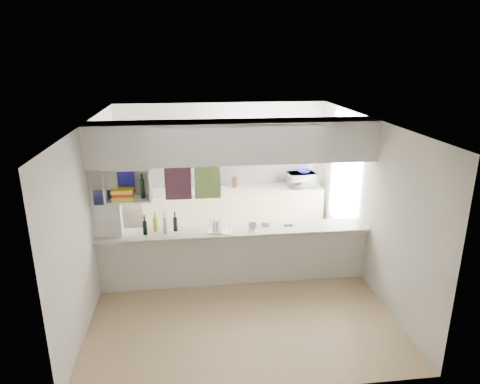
{
  "coord_description": "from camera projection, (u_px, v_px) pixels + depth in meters",
  "views": [
    {
      "loc": [
        -0.66,
        -6.09,
        3.53
      ],
      "look_at": [
        0.14,
        0.5,
        1.36
      ],
      "focal_mm": 32.0,
      "sensor_mm": 36.0,
      "label": 1
    }
  ],
  "objects": [
    {
      "name": "plastic_tubs",
      "position": [
        267.0,
        223.0,
        6.79
      ],
      "size": [
        0.49,
        0.18,
        0.07
      ],
      "color": "silver",
      "rests_on": "breakfast_bar"
    },
    {
      "name": "wall_back",
      "position": [
        222.0,
        167.0,
        8.78
      ],
      "size": [
        4.2,
        0.0,
        4.2
      ],
      "primitive_type": "plane",
      "rotation": [
        1.57,
        0.0,
        0.0
      ],
      "color": "silver",
      "rests_on": "floor"
    },
    {
      "name": "servery_partition",
      "position": [
        223.0,
        184.0,
        6.38
      ],
      "size": [
        4.2,
        0.5,
        2.6
      ],
      "color": "silver",
      "rests_on": "floor"
    },
    {
      "name": "microwave",
      "position": [
        301.0,
        180.0,
        8.71
      ],
      "size": [
        0.56,
        0.41,
        0.29
      ],
      "primitive_type": "imported",
      "rotation": [
        0.0,
        0.0,
        3.24
      ],
      "color": "white",
      "rests_on": "bench_top"
    },
    {
      "name": "cubby_shelf",
      "position": [
        127.0,
        185.0,
        6.15
      ],
      "size": [
        0.65,
        0.35,
        0.5
      ],
      "color": "white",
      "rests_on": "bulkhead"
    },
    {
      "name": "knife_block",
      "position": [
        235.0,
        182.0,
        8.68
      ],
      "size": [
        0.14,
        0.12,
        0.22
      ],
      "primitive_type": "cube",
      "rotation": [
        0.0,
        0.0,
        -0.43
      ],
      "color": "#53311C",
      "rests_on": "bench_top"
    },
    {
      "name": "ceiling",
      "position": [
        235.0,
        121.0,
        6.11
      ],
      "size": [
        4.8,
        4.8,
        0.0
      ],
      "primitive_type": "plane",
      "color": "white",
      "rests_on": "wall_back"
    },
    {
      "name": "dish_rack",
      "position": [
        220.0,
        226.0,
        6.55
      ],
      "size": [
        0.43,
        0.37,
        0.2
      ],
      "rotation": [
        0.0,
        0.0,
        -0.29
      ],
      "color": "silver",
      "rests_on": "breakfast_bar"
    },
    {
      "name": "wine_bottles",
      "position": [
        160.0,
        225.0,
        6.48
      ],
      "size": [
        0.52,
        0.15,
        0.34
      ],
      "color": "black",
      "rests_on": "breakfast_bar"
    },
    {
      "name": "cup",
      "position": [
        253.0,
        226.0,
        6.6
      ],
      "size": [
        0.14,
        0.14,
        0.1
      ],
      "primitive_type": "imported",
      "rotation": [
        0.0,
        0.0,
        -0.14
      ],
      "color": "white",
      "rests_on": "dish_rack"
    },
    {
      "name": "floor",
      "position": [
        235.0,
        282.0,
        6.92
      ],
      "size": [
        4.8,
        4.8,
        0.0
      ],
      "primitive_type": "plane",
      "color": "tan",
      "rests_on": "ground"
    },
    {
      "name": "utensil_jar",
      "position": [
        205.0,
        186.0,
        8.6
      ],
      "size": [
        0.09,
        0.09,
        0.13
      ],
      "primitive_type": "cylinder",
      "color": "black",
      "rests_on": "bench_top"
    },
    {
      "name": "kitchen_run",
      "position": [
        231.0,
        192.0,
        8.7
      ],
      "size": [
        3.6,
        0.63,
        2.24
      ],
      "color": "silver",
      "rests_on": "floor"
    },
    {
      "name": "bowl",
      "position": [
        303.0,
        171.0,
        8.64
      ],
      "size": [
        0.27,
        0.27,
        0.07
      ],
      "primitive_type": "imported",
      "color": "#100C8E",
      "rests_on": "microwave"
    },
    {
      "name": "wall_right",
      "position": [
        367.0,
        201.0,
        6.75
      ],
      "size": [
        0.0,
        4.8,
        4.8
      ],
      "primitive_type": "plane",
      "rotation": [
        1.57,
        0.0,
        -1.57
      ],
      "color": "silver",
      "rests_on": "floor"
    },
    {
      "name": "wall_left",
      "position": [
        93.0,
        212.0,
        6.28
      ],
      "size": [
        0.0,
        4.8,
        4.8
      ],
      "primitive_type": "plane",
      "rotation": [
        1.57,
        0.0,
        1.57
      ],
      "color": "silver",
      "rests_on": "floor"
    }
  ]
}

